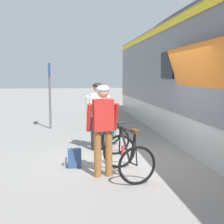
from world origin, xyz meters
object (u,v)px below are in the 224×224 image
object	(u,v)px
cyclist_far_in_red	(103,122)
water_bottle_near_the_bikes	(123,150)
bicycle_far_black	(128,156)
water_bottle_by_the_backpack	(65,162)
bicycle_near_teal	(112,134)
cyclist_near_in_white	(98,110)
platform_sign_post	(50,84)
backpack_on_platform	(75,158)

from	to	relation	value
cyclist_far_in_red	water_bottle_near_the_bikes	world-z (taller)	cyclist_far_in_red
bicycle_far_black	water_bottle_by_the_backpack	xyz separation A→B (m)	(-1.21, 0.77, -0.30)
bicycle_near_teal	water_bottle_near_the_bikes	world-z (taller)	bicycle_near_teal
cyclist_near_in_white	bicycle_near_teal	bearing A→B (deg)	-2.24
cyclist_far_in_red	water_bottle_near_the_bikes	distance (m)	1.84
bicycle_far_black	water_bottle_near_the_bikes	distance (m)	1.53
bicycle_near_teal	water_bottle_by_the_backpack	distance (m)	1.80
cyclist_near_in_white	water_bottle_near_the_bikes	distance (m)	1.25
bicycle_near_teal	water_bottle_by_the_backpack	xyz separation A→B (m)	(-1.19, -1.32, -0.30)
cyclist_far_in_red	water_bottle_near_the_bikes	size ratio (longest dim) A/B	7.43
cyclist_far_in_red	platform_sign_post	world-z (taller)	platform_sign_post
cyclist_far_in_red	water_bottle_by_the_backpack	distance (m)	1.41
water_bottle_near_the_bikes	platform_sign_post	xyz separation A→B (m)	(-2.01, 3.97, 1.50)
water_bottle_near_the_bikes	water_bottle_by_the_backpack	world-z (taller)	water_bottle_near_the_bikes
water_bottle_near_the_bikes	water_bottle_by_the_backpack	distance (m)	1.56
cyclist_near_in_white	water_bottle_by_the_backpack	bearing A→B (deg)	-121.61
cyclist_near_in_white	bicycle_far_black	distance (m)	2.23
cyclist_far_in_red	cyclist_near_in_white	bearing A→B (deg)	87.82
cyclist_near_in_white	backpack_on_platform	bearing A→B (deg)	-113.67
bicycle_far_black	backpack_on_platform	distance (m)	1.24
cyclist_near_in_white	water_bottle_by_the_backpack	xyz separation A→B (m)	(-0.82, -1.33, -0.95)
bicycle_near_teal	bicycle_far_black	distance (m)	2.08
cyclist_near_in_white	water_bottle_by_the_backpack	size ratio (longest dim) A/B	8.52
bicycle_near_teal	platform_sign_post	xyz separation A→B (m)	(-1.82, 3.38, 1.22)
cyclist_near_in_white	platform_sign_post	world-z (taller)	platform_sign_post
bicycle_far_black	water_bottle_near_the_bikes	xyz separation A→B (m)	(0.17, 1.49, -0.28)
cyclist_far_in_red	water_bottle_by_the_backpack	world-z (taller)	cyclist_far_in_red
bicycle_far_black	backpack_on_platform	bearing A→B (deg)	146.40
cyclist_near_in_white	bicycle_far_black	size ratio (longest dim) A/B	1.51
cyclist_near_in_white	water_bottle_near_the_bikes	size ratio (longest dim) A/B	7.43
water_bottle_near_the_bikes	platform_sign_post	distance (m)	4.69
water_bottle_near_the_bikes	backpack_on_platform	bearing A→B (deg)	-145.37
cyclist_far_in_red	water_bottle_by_the_backpack	bearing A→B (deg)	135.71
water_bottle_near_the_bikes	water_bottle_by_the_backpack	bearing A→B (deg)	-152.21
cyclist_far_in_red	backpack_on_platform	world-z (taller)	cyclist_far_in_red
backpack_on_platform	cyclist_far_in_red	bearing A→B (deg)	-50.99
bicycle_near_teal	bicycle_far_black	world-z (taller)	same
cyclist_far_in_red	backpack_on_platform	bearing A→B (deg)	130.73
cyclist_far_in_red	water_bottle_near_the_bikes	bearing A→B (deg)	66.24
bicycle_far_black	water_bottle_by_the_backpack	distance (m)	1.46
cyclist_far_in_red	backpack_on_platform	distance (m)	1.20
water_bottle_by_the_backpack	cyclist_far_in_red	bearing A→B (deg)	-44.29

